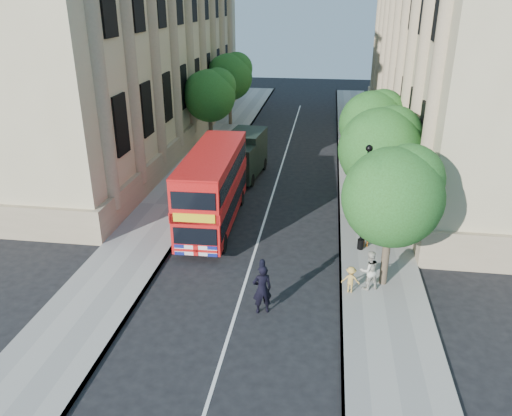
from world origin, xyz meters
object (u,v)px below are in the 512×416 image
at_px(lamp_post, 364,203).
at_px(double_decker_bus, 213,186).
at_px(box_van, 244,156).
at_px(police_constable, 262,289).
at_px(woman_pedestrian, 369,270).

xyz_separation_m(lamp_post, double_decker_bus, (-7.60, 1.96, -0.32)).
relative_size(box_van, police_constable, 2.62).
bearing_deg(double_decker_bus, woman_pedestrian, -36.79).
bearing_deg(police_constable, box_van, -98.59).
bearing_deg(lamp_post, woman_pedestrian, -87.69).
bearing_deg(woman_pedestrian, box_van, -81.64).
bearing_deg(double_decker_bus, police_constable, -66.22).
distance_m(box_van, police_constable, 15.69).
xyz_separation_m(double_decker_bus, police_constable, (3.60, -7.60, -1.16)).
height_order(lamp_post, box_van, lamp_post).
bearing_deg(lamp_post, double_decker_bus, 165.57).
distance_m(double_decker_bus, woman_pedestrian, 9.56).
bearing_deg(woman_pedestrian, double_decker_bus, -56.27).
bearing_deg(lamp_post, box_van, 126.97).
xyz_separation_m(lamp_post, woman_pedestrian, (0.14, -3.52, -1.54)).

